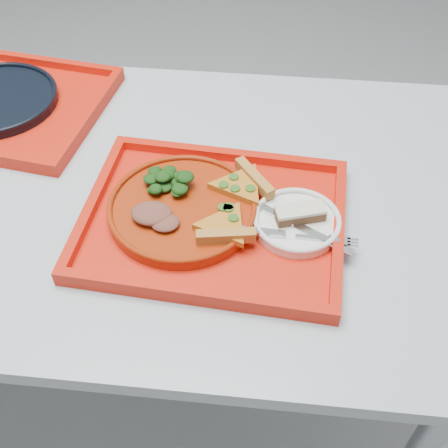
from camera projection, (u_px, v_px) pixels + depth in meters
The scene contains 12 objects.
ground at pixel (112, 371), 1.62m from camera, with size 10.00×10.00×0.00m, color #919499.
table at pixel (63, 207), 1.12m from camera, with size 1.60×0.80×0.75m.
tray_main at pixel (213, 222), 0.98m from camera, with size 0.45×0.35×0.01m, color red.
dinner_plate at pixel (182, 210), 0.98m from camera, with size 0.26×0.26×0.02m, color #96270A.
side_plate at pixel (297, 223), 0.96m from camera, with size 0.15×0.15×0.01m, color white.
pizza_slice_a at pixel (225, 224), 0.93m from camera, with size 0.11×0.10×0.02m, color gold, non-canonical shape.
pizza_slice_b at pixel (240, 184), 1.00m from camera, with size 0.12×0.10×0.02m, color gold, non-canonical shape.
salad_heap at pixel (169, 177), 1.00m from camera, with size 0.08×0.07×0.04m, color black.
meat_portion at pixel (152, 213), 0.95m from camera, with size 0.07×0.06×0.02m, color brown.
dessert_bar at pixel (300, 213), 0.95m from camera, with size 0.09×0.06×0.02m.
knife at pixel (303, 228), 0.94m from camera, with size 0.18×0.02×0.01m, color silver.
fork at pixel (294, 235), 0.93m from camera, with size 0.18×0.02×0.01m, color silver.
Camera 1 is at (0.40, -0.75, 1.48)m, focal length 45.00 mm.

